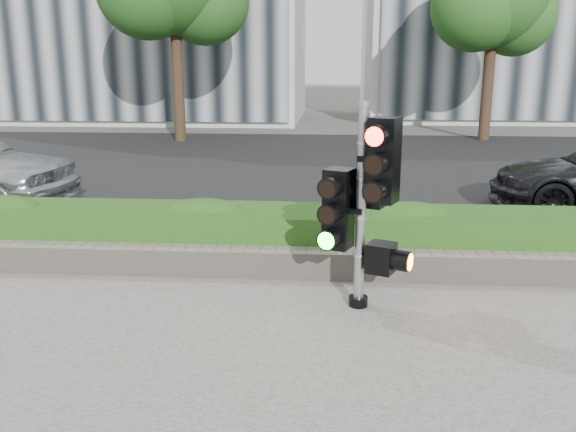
{
  "coord_description": "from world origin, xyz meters",
  "views": [
    {
      "loc": [
        0.48,
        -5.2,
        2.64
      ],
      "look_at": [
        0.06,
        0.6,
        1.13
      ],
      "focal_mm": 38.0,
      "sensor_mm": 36.0,
      "label": 1
    }
  ],
  "objects": [
    {
      "name": "ground",
      "position": [
        0.0,
        0.0,
        0.0
      ],
      "size": [
        120.0,
        120.0,
        0.0
      ],
      "primitive_type": "plane",
      "color": "#51514C",
      "rests_on": "ground"
    },
    {
      "name": "road",
      "position": [
        0.0,
        10.0,
        0.01
      ],
      "size": [
        60.0,
        13.0,
        0.02
      ],
      "primitive_type": "cube",
      "color": "black",
      "rests_on": "ground"
    },
    {
      "name": "curb",
      "position": [
        0.0,
        3.15,
        0.06
      ],
      "size": [
        60.0,
        0.25,
        0.12
      ],
      "primitive_type": "cube",
      "color": "gray",
      "rests_on": "ground"
    },
    {
      "name": "stone_wall",
      "position": [
        0.0,
        1.9,
        0.2
      ],
      "size": [
        12.0,
        0.32,
        0.34
      ],
      "primitive_type": "cube",
      "color": "gray",
      "rests_on": "sidewalk"
    },
    {
      "name": "hedge",
      "position": [
        0.0,
        2.55,
        0.37
      ],
      "size": [
        12.0,
        1.0,
        0.68
      ],
      "primitive_type": "cube",
      "color": "#4C8A2A",
      "rests_on": "sidewalk"
    },
    {
      "name": "traffic_signal",
      "position": [
        0.83,
        1.04,
        1.25
      ],
      "size": [
        0.82,
        0.69,
        2.2
      ],
      "rotation": [
        0.0,
        0.0,
        -0.41
      ],
      "color": "black",
      "rests_on": "sidewalk"
    }
  ]
}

